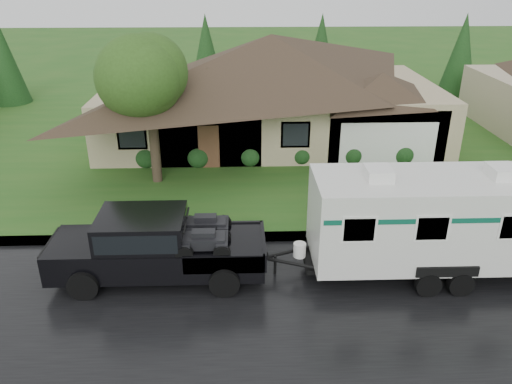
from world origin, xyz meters
TOP-DOWN VIEW (x-y plane):
  - ground at (0.00, 0.00)m, footprint 140.00×140.00m
  - road at (0.00, -2.00)m, footprint 140.00×8.00m
  - curb at (0.00, 2.25)m, footprint 140.00×0.50m
  - lawn at (0.00, 15.00)m, footprint 140.00×26.00m
  - house_main at (2.29, 13.84)m, footprint 19.44×10.80m
  - tree_left_green at (-3.53, 7.43)m, footprint 4.01×4.01m
  - shrub_row at (2.00, 9.30)m, footprint 13.60×1.00m
  - pickup_truck at (-2.48, -0.04)m, footprint 6.61×2.51m
  - travel_trailer at (6.34, -0.04)m, footprint 8.15×2.86m

SIDE VIEW (x-z plane):
  - ground at x=0.00m, z-range 0.00..0.00m
  - road at x=0.00m, z-range 0.00..0.01m
  - curb at x=0.00m, z-range 0.00..0.15m
  - lawn at x=0.00m, z-range 0.00..0.15m
  - shrub_row at x=2.00m, z-range 0.15..1.15m
  - pickup_truck at x=-2.48m, z-range 0.08..2.28m
  - travel_trailer at x=6.34m, z-range 0.11..3.77m
  - house_main at x=2.29m, z-range 0.14..7.04m
  - tree_left_green at x=-3.53m, z-range 1.44..8.08m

